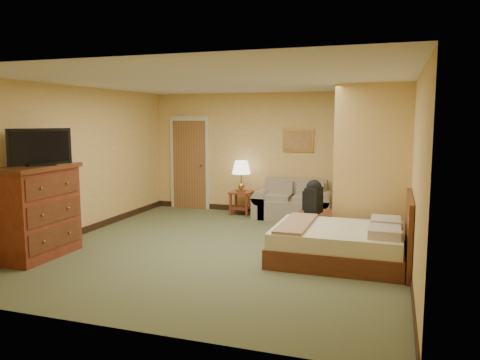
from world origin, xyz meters
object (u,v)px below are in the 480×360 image
at_px(coffee_table, 321,219).
at_px(bed, 342,243).
at_px(loveseat, 293,206).
at_px(dresser, 38,211).

bearing_deg(coffee_table, bed, -69.68).
distance_m(loveseat, bed, 2.96).
bearing_deg(loveseat, bed, -64.34).
xyz_separation_m(coffee_table, bed, (0.52, -1.41, -0.02)).
bearing_deg(coffee_table, loveseat, 121.15).
xyz_separation_m(loveseat, coffee_table, (0.76, -1.25, 0.04)).
relative_size(loveseat, bed, 0.83).
bearing_deg(bed, dresser, -164.74).
bearing_deg(loveseat, coffee_table, -58.85).
distance_m(loveseat, dresser, 4.90).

